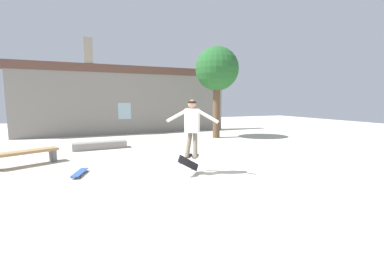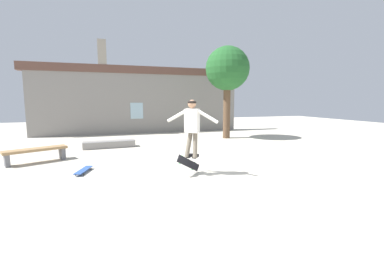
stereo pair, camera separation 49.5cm
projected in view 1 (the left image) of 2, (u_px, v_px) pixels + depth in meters
name	position (u px, v px, depth m)	size (l,w,h in m)	color
ground_plane	(203.00, 184.00, 5.81)	(40.00, 40.00, 0.00)	beige
building_backdrop	(129.00, 98.00, 14.39)	(12.15, 0.52, 5.09)	gray
tree_right	(217.00, 70.00, 12.62)	(2.14, 2.14, 4.50)	brown
park_bench	(25.00, 155.00, 7.44)	(1.73, 1.08, 0.44)	#99754C
skate_ledge	(100.00, 145.00, 10.01)	(2.01, 0.58, 0.29)	gray
skater	(192.00, 123.00, 6.41)	(1.11, 0.91, 1.46)	silver
skateboard_flipping	(188.00, 163.00, 6.52)	(0.73, 0.42, 0.56)	black
skateboard_resting	(80.00, 172.00, 6.52)	(0.43, 0.84, 0.08)	#2D519E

